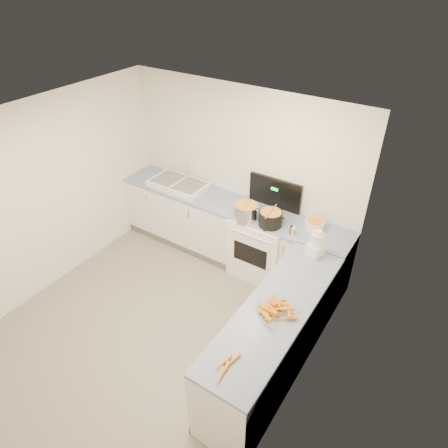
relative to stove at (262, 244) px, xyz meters
The scene contains 19 objects.
floor 1.84m from the stove, 108.07° to the right, with size 3.50×4.00×0.00m, color gray, non-canonical shape.
ceiling 2.69m from the stove, 108.07° to the right, with size 3.50×4.00×0.00m, color white, non-canonical shape.
wall_back 1.00m from the stove, 150.23° to the left, with size 3.50×2.50×0.00m, color white, non-canonical shape.
wall_left 2.96m from the stove, 143.77° to the right, with size 4.00×2.50×0.00m, color white, non-canonical shape.
wall_right 2.21m from the stove, 54.55° to the right, with size 4.00×2.50×0.00m, color white, non-canonical shape.
counter_back 0.55m from the stove, behind, with size 3.50×0.62×0.94m.
counter_right 1.65m from the stove, 56.99° to the right, with size 0.62×2.20×0.94m.
stove is the anchor object (origin of this frame).
sink 1.54m from the stove, behind, with size 0.86×0.52×0.31m.
steel_pot 0.61m from the stove, 133.66° to the right, with size 0.31×0.31×0.23m, color silver.
black_pot 0.60m from the stove, 40.97° to the right, with size 0.30×0.30×0.22m, color black.
wooden_spoon 0.71m from the stove, 40.97° to the right, with size 0.02×0.02×0.37m, color #AD7A47.
mixing_bowl 0.85m from the stove, ahead, with size 0.25×0.25×0.11m, color white.
extract_bottle 0.73m from the stove, 20.80° to the right, with size 0.04×0.04×0.11m, color #593319.
spice_jar 0.73m from the stove, 19.60° to the right, with size 0.05×0.05×0.09m, color #E5B266.
food_processor 1.14m from the stove, 23.65° to the right, with size 0.20×0.23×0.33m.
carrot_pile 1.77m from the stove, 58.77° to the right, with size 0.45×0.40×0.10m.
peeled_carrots 2.45m from the stove, 69.31° to the right, with size 0.13×0.37×0.04m.
peelings 1.77m from the stove, behind, with size 0.19×0.24×0.01m.
Camera 1 is at (2.53, -2.30, 3.85)m, focal length 32.00 mm.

